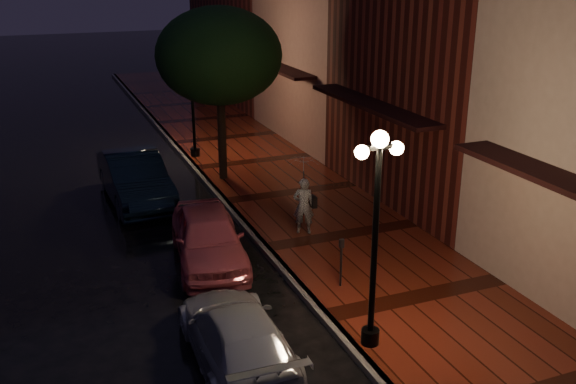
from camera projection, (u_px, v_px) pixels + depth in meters
name	position (u px, v px, depth m)	size (l,w,h in m)	color
ground	(266.00, 252.00, 16.93)	(120.00, 120.00, 0.00)	black
sidewalk	(343.00, 237.00, 17.70)	(4.50, 60.00, 0.15)	#49170D
curb	(266.00, 250.00, 16.91)	(0.25, 60.00, 0.15)	#595451
storefront_mid	(460.00, 23.00, 19.28)	(5.00, 8.00, 11.00)	#511914
storefront_far	(341.00, 32.00, 26.60)	(5.00, 8.00, 9.00)	#8C5951
storefront_extra	(260.00, 5.00, 35.17)	(5.00, 12.00, 10.00)	#511914
streetlamp_near	(375.00, 228.00, 11.81)	(0.96, 0.36, 4.31)	black
streetlamp_far	(192.00, 93.00, 24.04)	(0.96, 0.36, 4.31)	black
street_tree	(220.00, 59.00, 20.94)	(4.16, 4.16, 5.80)	black
pink_car	(208.00, 237.00, 16.11)	(1.66, 4.13, 1.41)	#C8525F
navy_car	(135.00, 178.00, 20.24)	(1.67, 4.79, 1.58)	black
silver_car	(237.00, 336.00, 12.06)	(1.67, 4.12, 1.20)	#B8B9C0
woman_with_umbrella	(304.00, 182.00, 17.32)	(0.92, 0.94, 2.22)	silver
parking_meter	(341.00, 258.00, 14.64)	(0.12, 0.09, 1.17)	black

